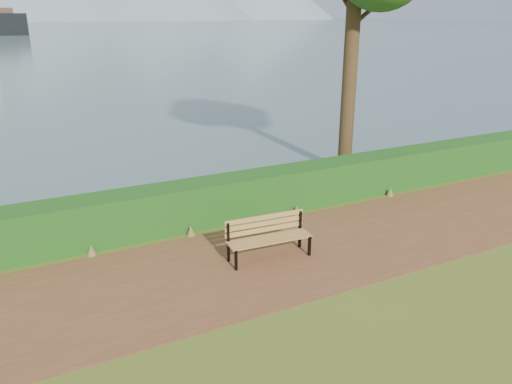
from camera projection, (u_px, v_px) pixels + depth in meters
ground at (281, 265)px, 9.65m from camera, size 140.00×140.00×0.00m
path at (273, 258)px, 9.90m from camera, size 40.00×3.40×0.01m
hedge at (226, 199)px, 11.67m from camera, size 32.00×0.85×1.00m
water at (0, 24)px, 227.94m from camera, size 700.00×510.00×0.00m
bench at (268, 234)px, 9.81m from camera, size 1.71×0.60×0.84m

